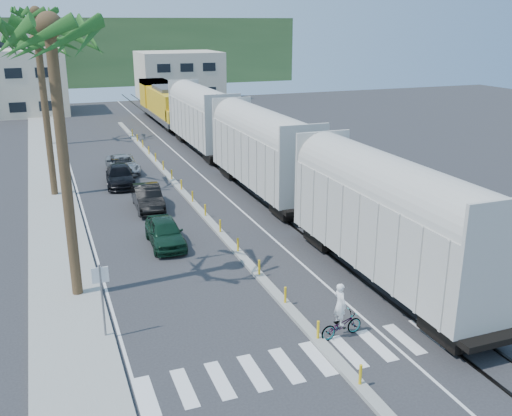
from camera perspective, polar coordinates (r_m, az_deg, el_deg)
The scene contains 16 objects.
ground at distance 22.54m, azimuth 5.01°, elevation -11.93°, with size 140.00×140.00×0.00m, color #28282B.
sidewalk at distance 43.92m, azimuth -19.87°, elevation 2.26°, with size 3.00×90.00×0.15m, color gray.
rails at distance 48.81m, azimuth -3.97°, elevation 4.77°, with size 1.56×100.00×0.06m.
median at distance 40.03m, azimuth -7.44°, elevation 1.75°, with size 0.45×60.00×0.85m.
crosswalk at distance 21.02m, azimuth 7.44°, elevation -14.41°, with size 14.00×2.20×0.01m, color silver.
lane_markings at distance 44.43m, azimuth -11.68°, elevation 3.06°, with size 9.42×90.00×0.01m.
freight_train at distance 43.60m, azimuth -2.13°, elevation 7.05°, with size 3.00×60.94×5.85m.
palm_trees at distance 40.18m, azimuth -20.85°, elevation 16.35°, with size 3.50×37.20×13.75m.
street_sign at distance 21.62m, azimuth -15.18°, elevation -8.00°, with size 0.60×0.08×3.00m.
buildings at distance 89.43m, azimuth -19.81°, elevation 12.65°, with size 38.00×27.00×10.00m.
hillside at distance 117.91m, azimuth -17.18°, elevation 14.78°, with size 80.00×20.00×12.00m, color #385628.
car_lead at distance 30.38m, azimuth -9.09°, elevation -2.41°, with size 1.83×4.32×1.46m, color #10301F.
car_second at distance 36.49m, azimuth -10.78°, elevation 1.05°, with size 1.78×4.63×1.51m, color black.
car_third at distance 42.33m, azimuth -13.44°, elevation 3.16°, with size 2.37×4.96×1.40m, color black.
car_rear at distance 45.90m, azimuth -13.19°, elevation 4.29°, with size 2.25×4.81×1.33m, color #9EA1A3.
cyclist at distance 21.86m, azimuth 8.50°, elevation -11.00°, with size 1.10×1.96×2.19m.
Camera 1 is at (-8.72, -17.47, 11.25)m, focal length 40.00 mm.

